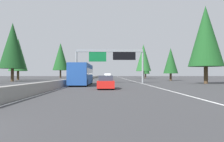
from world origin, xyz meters
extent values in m
plane|color=#38383A|center=(60.00, 0.00, 0.00)|extent=(320.00, 320.00, 0.00)
cube|color=gray|center=(80.00, 0.30, 0.45)|extent=(180.00, 0.56, 0.90)
cube|color=silver|center=(70.00, -11.52, 0.01)|extent=(160.00, 0.16, 0.01)
cube|color=silver|center=(70.00, -0.25, 0.01)|extent=(160.00, 0.16, 0.01)
cylinder|color=gray|center=(36.96, 0.30, 2.88)|extent=(0.36, 0.36, 5.76)
cylinder|color=gray|center=(36.96, -12.02, 2.88)|extent=(0.36, 0.36, 5.76)
cube|color=gray|center=(36.96, -5.86, 6.01)|extent=(0.50, 12.32, 0.50)
cube|color=#0C602D|center=(36.81, -3.64, 4.91)|extent=(0.12, 3.20, 1.90)
cube|color=black|center=(36.81, -8.57, 5.01)|extent=(0.16, 4.20, 1.50)
cube|color=red|center=(19.52, -5.34, 0.53)|extent=(4.40, 1.80, 0.76)
cube|color=#2D3847|center=(19.30, -5.34, 1.19)|extent=(2.46, 1.51, 0.56)
cylinder|color=black|center=(20.93, -4.55, 0.32)|extent=(0.64, 0.22, 0.64)
cylinder|color=black|center=(20.93, -6.13, 0.32)|extent=(0.64, 0.22, 0.64)
cylinder|color=black|center=(18.11, -4.55, 0.32)|extent=(0.64, 0.22, 0.64)
cylinder|color=black|center=(18.11, -6.13, 0.32)|extent=(0.64, 0.22, 0.64)
cube|color=#1E4793|center=(28.72, -1.64, 1.65)|extent=(11.50, 2.50, 2.90)
cube|color=#2D3847|center=(28.72, -1.64, 2.01)|extent=(11.04, 2.55, 0.84)
cylinder|color=black|center=(32.74, -0.54, 0.50)|extent=(1.00, 0.30, 1.00)
cylinder|color=black|center=(32.74, -2.74, 0.50)|extent=(1.00, 0.30, 1.00)
cylinder|color=black|center=(24.69, -0.54, 0.50)|extent=(1.00, 0.30, 1.00)
cylinder|color=black|center=(24.69, -2.74, 0.50)|extent=(1.00, 0.30, 1.00)
cube|color=white|center=(60.82, -5.43, 0.61)|extent=(5.60, 2.00, 0.70)
cube|color=white|center=(61.83, -5.43, 1.41)|extent=(2.24, 1.84, 0.90)
cube|color=#2D3847|center=(61.83, -5.43, 1.50)|extent=(2.02, 1.92, 0.41)
cylinder|color=black|center=(62.67, -4.57, 0.40)|extent=(0.80, 0.28, 0.80)
cylinder|color=black|center=(62.67, -6.29, 0.40)|extent=(0.80, 0.28, 0.80)
cylinder|color=black|center=(58.97, -4.57, 0.40)|extent=(0.80, 0.28, 0.80)
cylinder|color=black|center=(58.97, -6.29, 0.40)|extent=(0.80, 0.28, 0.80)
cube|color=#AD931E|center=(88.10, -5.55, 0.53)|extent=(4.40, 1.80, 0.76)
cube|color=#2D3847|center=(87.88, -5.55, 1.19)|extent=(2.46, 1.51, 0.56)
cylinder|color=black|center=(89.51, -4.76, 0.32)|extent=(0.64, 0.22, 0.64)
cylinder|color=black|center=(89.51, -6.34, 0.32)|extent=(0.64, 0.22, 0.64)
cylinder|color=black|center=(86.69, -4.76, 0.32)|extent=(0.64, 0.22, 0.64)
cylinder|color=black|center=(86.69, -6.34, 0.32)|extent=(0.64, 0.22, 0.64)
cube|color=#2D6B38|center=(71.55, 3.01, 0.61)|extent=(5.60, 2.00, 0.70)
cube|color=#2D6B38|center=(72.56, 3.01, 1.41)|extent=(2.24, 1.84, 0.90)
cube|color=#2D3847|center=(72.56, 3.01, 1.50)|extent=(2.02, 1.92, 0.41)
cylinder|color=black|center=(73.40, 3.87, 0.40)|extent=(0.80, 0.28, 0.80)
cylinder|color=black|center=(73.40, 2.15, 0.40)|extent=(0.80, 0.28, 0.80)
cylinder|color=black|center=(69.70, 3.87, 0.40)|extent=(0.80, 0.28, 0.80)
cylinder|color=black|center=(69.70, 2.15, 0.40)|extent=(0.80, 0.28, 0.80)
cube|color=silver|center=(81.87, 2.81, 0.61)|extent=(5.60, 2.00, 0.70)
cube|color=silver|center=(82.87, 2.81, 1.41)|extent=(2.24, 1.84, 0.90)
cube|color=#2D3847|center=(82.87, 2.81, 1.50)|extent=(2.02, 1.92, 0.41)
cylinder|color=black|center=(83.71, 3.67, 0.40)|extent=(0.80, 0.28, 0.80)
cylinder|color=black|center=(83.71, 1.95, 0.40)|extent=(0.80, 0.28, 0.80)
cylinder|color=black|center=(80.02, 3.67, 0.40)|extent=(0.80, 0.28, 0.80)
cylinder|color=black|center=(80.02, 1.95, 0.40)|extent=(0.80, 0.28, 0.80)
cylinder|color=#4C3823|center=(33.59, -22.42, 1.48)|extent=(0.68, 0.68, 2.97)
cone|color=#194C1E|center=(33.59, -22.42, 8.23)|extent=(5.93, 5.93, 10.52)
cylinder|color=#4C3823|center=(52.97, -21.60, 0.92)|extent=(0.56, 0.56, 1.85)
cone|color=#194C1E|center=(52.97, -21.60, 5.12)|extent=(3.69, 3.69, 6.54)
cylinder|color=#4C3823|center=(81.81, -19.05, 1.44)|extent=(0.67, 0.67, 2.88)
cone|color=#236028|center=(81.81, -19.05, 7.97)|extent=(5.75, 5.75, 10.20)
cylinder|color=#4C3823|center=(101.21, -23.03, 0.94)|extent=(0.57, 0.57, 1.88)
cone|color=#194C1E|center=(101.21, -23.03, 5.23)|extent=(3.77, 3.77, 6.68)
cylinder|color=#4C3823|center=(46.90, 16.15, 1.47)|extent=(0.68, 0.68, 2.94)
cone|color=#143D19|center=(46.90, 16.15, 8.15)|extent=(5.88, 5.88, 10.42)
cylinder|color=#4C3823|center=(59.50, 19.77, 1.29)|extent=(0.64, 0.64, 2.57)
cone|color=#236028|center=(59.50, 19.77, 7.13)|extent=(5.14, 5.14, 9.12)
cylinder|color=#4C3823|center=(99.08, 16.01, 1.76)|extent=(0.74, 0.74, 3.51)
cone|color=#194C1E|center=(99.08, 16.01, 9.73)|extent=(7.02, 7.02, 12.45)
camera|label=1|loc=(-5.87, -5.59, 1.58)|focal=37.09mm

